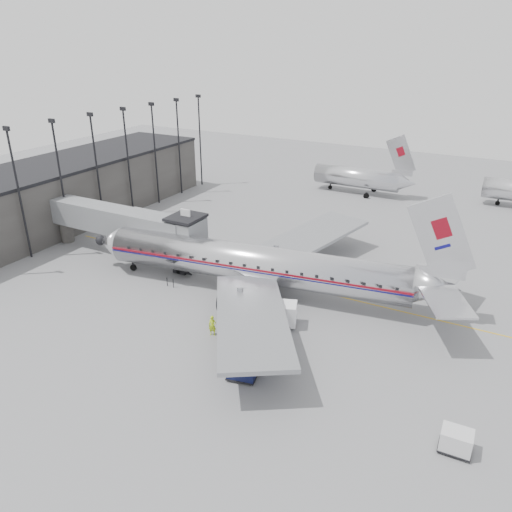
{
  "coord_description": "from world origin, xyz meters",
  "views": [
    {
      "loc": [
        21.74,
        -36.94,
        23.99
      ],
      "look_at": [
        -0.69,
        4.52,
        3.2
      ],
      "focal_mm": 35.0,
      "sensor_mm": 36.0,
      "label": 1
    }
  ],
  "objects_px": {
    "airliner": "(262,265)",
    "baggage_cart_navy": "(242,368)",
    "service_van": "(271,313)",
    "ramp_worker": "(212,326)",
    "baggage_cart_white": "(456,441)"
  },
  "relations": [
    {
      "from": "airliner",
      "to": "baggage_cart_navy",
      "type": "xyz_separation_m",
      "value": [
        5.23,
        -13.11,
        -2.16
      ]
    },
    {
      "from": "airliner",
      "to": "baggage_cart_navy",
      "type": "relative_size",
      "value": 15.35
    },
    {
      "from": "service_van",
      "to": "baggage_cart_navy",
      "type": "distance_m",
      "value": 8.15
    },
    {
      "from": "service_van",
      "to": "ramp_worker",
      "type": "xyz_separation_m",
      "value": [
        -3.69,
        -3.98,
        -0.23
      ]
    },
    {
      "from": "airliner",
      "to": "baggage_cart_navy",
      "type": "height_order",
      "value": "airliner"
    },
    {
      "from": "baggage_cart_navy",
      "to": "baggage_cart_white",
      "type": "height_order",
      "value": "baggage_cart_navy"
    },
    {
      "from": "service_van",
      "to": "airliner",
      "type": "bearing_deg",
      "value": 104.82
    },
    {
      "from": "airliner",
      "to": "baggage_cart_white",
      "type": "distance_m",
      "value": 24.57
    },
    {
      "from": "airliner",
      "to": "baggage_cart_navy",
      "type": "distance_m",
      "value": 14.28
    },
    {
      "from": "baggage_cart_navy",
      "to": "ramp_worker",
      "type": "xyz_separation_m",
      "value": [
        -5.31,
        4.0,
        0.01
      ]
    },
    {
      "from": "airliner",
      "to": "service_van",
      "type": "height_order",
      "value": "airliner"
    },
    {
      "from": "service_van",
      "to": "ramp_worker",
      "type": "bearing_deg",
      "value": -153.15
    },
    {
      "from": "airliner",
      "to": "baggage_cart_white",
      "type": "height_order",
      "value": "airliner"
    },
    {
      "from": "airliner",
      "to": "service_van",
      "type": "relative_size",
      "value": 7.62
    },
    {
      "from": "baggage_cart_white",
      "to": "baggage_cart_navy",
      "type": "bearing_deg",
      "value": 178.2
    }
  ]
}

